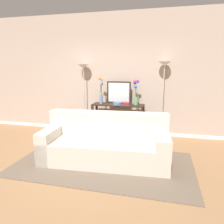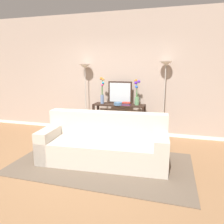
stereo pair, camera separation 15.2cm
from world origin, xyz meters
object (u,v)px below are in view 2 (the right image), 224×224
Objects in this scene: book_stack at (126,104)px; floor_lamp_left at (85,80)px; book_row_under_console at (106,133)px; console_table at (119,115)px; wall_mirror at (120,92)px; fruit_bowl at (118,104)px; vase_short_flowers at (137,93)px; couch at (104,144)px; vase_tall_flowers at (102,92)px; floor_lamp_right at (165,79)px.

floor_lamp_left is at bearing 167.80° from book_stack.
console_table is at bearing 0.00° from book_row_under_console.
book_row_under_console is at bearing 169.75° from book_stack.
console_table is 3.42× the size of book_row_under_console.
fruit_bowl is (0.03, -0.28, -0.24)m from wall_mirror.
vase_short_flowers is at bearing 19.49° from fruit_bowl.
couch is 2.17m from floor_lamp_left.
vase_tall_flowers is 0.86m from vase_short_flowers.
console_table is 0.68m from vase_short_flowers.
vase_tall_flowers is 3.12× the size of fruit_bowl.
wall_mirror is at bearing 129.55° from book_stack.
couch reaches higher than book_row_under_console.
vase_tall_flowers is 2.98× the size of book_stack.
couch reaches higher than console_table.
console_table is at bearing -172.00° from floor_lamp_right.
floor_lamp_right is at bearing 57.90° from couch.
book_stack is at bearing -26.40° from console_table.
floor_lamp_left is 0.97× the size of floor_lamp_right.
floor_lamp_right is at bearing 10.93° from vase_short_flowers.
console_table is 0.55m from wall_mirror.
book_stack is at bearing -152.25° from vase_short_flowers.
vase_short_flowers is (0.43, 0.03, 0.53)m from console_table.
console_table is 2.06× the size of vase_short_flowers.
vase_short_flowers is 0.51m from fruit_bowl.
floor_lamp_left reaches higher than couch.
floor_lamp_left is 2.72× the size of vase_tall_flowers.
fruit_bowl is at bearing 92.96° from couch.
book_stack is at bearing -12.20° from floor_lamp_left.
wall_mirror is at bearing 95.22° from fruit_bowl.
book_stack is at bearing -164.22° from floor_lamp_right.
book_row_under_console is (-0.34, -0.00, -0.51)m from console_table.
fruit_bowl is at bearing -15.11° from vase_tall_flowers.
vase_tall_flowers reaches higher than couch.
vase_short_flowers is 1.66× the size of book_row_under_console.
wall_mirror is at bearing 0.65° from floor_lamp_left.
vase_tall_flowers is at bearing 109.57° from couch.
couch is at bearing -57.14° from floor_lamp_left.
fruit_bowl is (-0.42, -0.15, -0.24)m from vase_short_flowers.
floor_lamp_right is 5.00× the size of book_row_under_console.
couch is 1.71m from vase_tall_flowers.
console_table is at bearing -9.01° from floor_lamp_left.
wall_mirror is at bearing 21.63° from vase_tall_flowers.
wall_mirror reaches higher than couch.
book_row_under_console is at bearing -180.00° from console_table.
vase_short_flowers is (-0.63, -0.12, -0.35)m from floor_lamp_right.
book_row_under_console is (-1.40, -0.15, -1.39)m from floor_lamp_right.
vase_tall_flowers is 0.52m from fruit_bowl.
book_stack reaches higher than book_row_under_console.
floor_lamp_left reaches higher than vase_short_flowers.
wall_mirror is 2.73× the size of book_stack.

